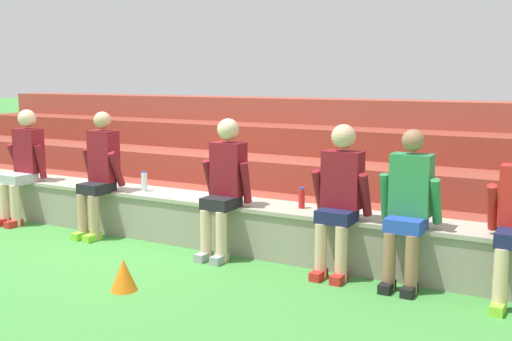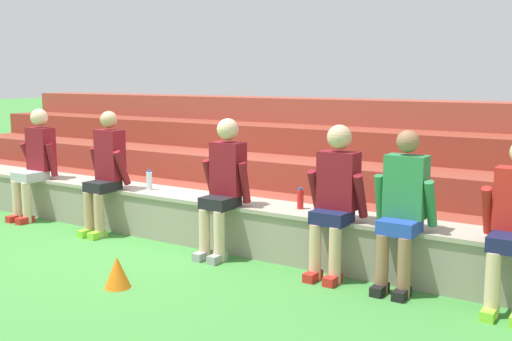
{
  "view_description": "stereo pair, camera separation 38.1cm",
  "coord_description": "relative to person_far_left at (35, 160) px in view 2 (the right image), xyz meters",
  "views": [
    {
      "loc": [
        4.47,
        -5.14,
        1.82
      ],
      "look_at": [
        1.41,
        0.26,
        0.86
      ],
      "focal_mm": 42.9,
      "sensor_mm": 36.0,
      "label": 1
    },
    {
      "loc": [
        4.8,
        -4.94,
        1.82
      ],
      "look_at": [
        1.41,
        0.26,
        0.86
      ],
      "focal_mm": 42.9,
      "sensor_mm": 36.0,
      "label": 2
    }
  ],
  "objects": [
    {
      "name": "water_bottle_mid_left",
      "position": [
        3.7,
        0.29,
        -0.14
      ],
      "size": [
        0.06,
        0.06,
        0.21
      ],
      "color": "red",
      "rests_on": "stone_seating_wall"
    },
    {
      "name": "stone_seating_wall",
      "position": [
        1.78,
        0.27,
        -0.48
      ],
      "size": [
        8.79,
        0.57,
        0.51
      ],
      "color": "gray",
      "rests_on": "ground"
    },
    {
      "name": "person_far_right",
      "position": [
        4.86,
        -0.02,
        -0.03
      ],
      "size": [
        0.53,
        0.5,
        1.37
      ],
      "color": "#996B4C",
      "rests_on": "ground"
    },
    {
      "name": "water_bottle_center_gap",
      "position": [
        1.74,
        0.23,
        -0.13
      ],
      "size": [
        0.07,
        0.07,
        0.23
      ],
      "color": "silver",
      "rests_on": "stone_seating_wall"
    },
    {
      "name": "person_center",
      "position": [
        2.99,
        -0.02,
        -0.01
      ],
      "size": [
        0.51,
        0.55,
        1.4
      ],
      "color": "beige",
      "rests_on": "ground"
    },
    {
      "name": "brick_bleachers",
      "position": [
        1.78,
        2.69,
        -0.2
      ],
      "size": [
        11.11,
        3.0,
        1.49
      ],
      "color": "brown",
      "rests_on": "ground"
    },
    {
      "name": "ground_plane",
      "position": [
        1.78,
        0.01,
        -0.76
      ],
      "size": [
        80.0,
        80.0,
        0.0
      ],
      "primitive_type": "plane",
      "color": "#428E3D"
    },
    {
      "name": "person_far_left",
      "position": [
        0.0,
        0.0,
        0.0
      ],
      "size": [
        0.54,
        0.59,
        1.41
      ],
      "color": "beige",
      "rests_on": "ground"
    },
    {
      "name": "sports_cone",
      "position": [
        2.79,
        -1.32,
        -0.62
      ],
      "size": [
        0.23,
        0.23,
        0.28
      ],
      "primitive_type": "cone",
      "color": "orange",
      "rests_on": "ground"
    },
    {
      "name": "water_bottle_mid_right",
      "position": [
        -0.41,
        0.26,
        -0.14
      ],
      "size": [
        0.07,
        0.07,
        0.21
      ],
      "color": "green",
      "rests_on": "stone_seating_wall"
    },
    {
      "name": "person_left_of_center",
      "position": [
        1.31,
        -0.04,
        -0.01
      ],
      "size": [
        0.5,
        0.53,
        1.42
      ],
      "color": "tan",
      "rests_on": "ground"
    },
    {
      "name": "plastic_cup_middle",
      "position": [
        0.98,
        0.28,
        -0.18
      ],
      "size": [
        0.08,
        0.08,
        0.13
      ],
      "primitive_type": "cylinder",
      "color": "white",
      "rests_on": "stone_seating_wall"
    },
    {
      "name": "person_right_of_center",
      "position": [
        4.22,
        -0.01,
        -0.0
      ],
      "size": [
        0.54,
        0.51,
        1.39
      ],
      "color": "#DBAD89",
      "rests_on": "ground"
    }
  ]
}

